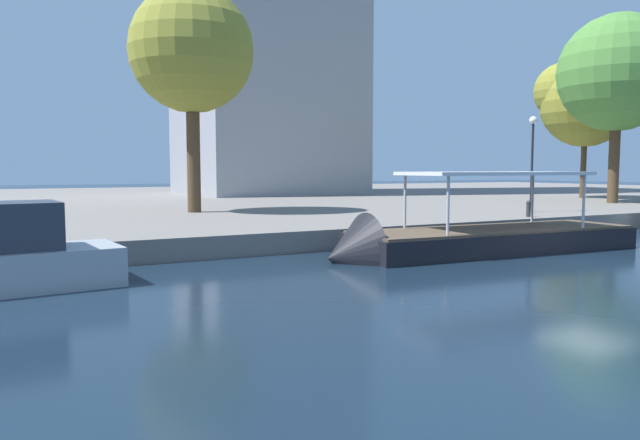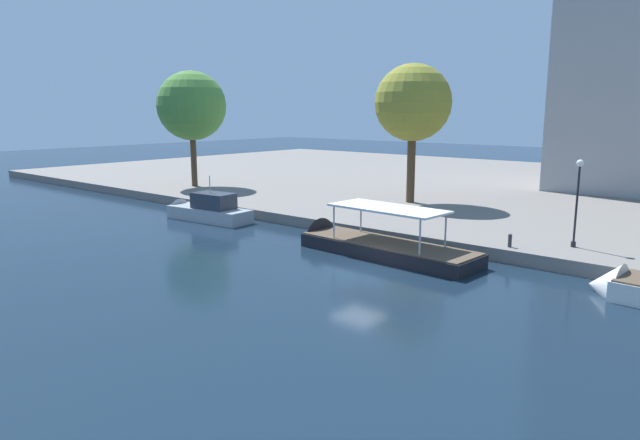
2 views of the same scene
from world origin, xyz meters
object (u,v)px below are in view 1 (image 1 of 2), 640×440
at_px(lamp_post, 532,154).
at_px(tree_3, 579,99).
at_px(mooring_bollard_1, 528,208).
at_px(tree_0, 617,71).
at_px(tree_2, 191,49).
at_px(tour_boat_1, 468,245).

xyz_separation_m(lamp_post, tree_3, (14.50, 8.85, 4.47)).
height_order(mooring_bollard_1, tree_0, tree_0).
xyz_separation_m(tree_0, tree_3, (3.36, 5.41, -1.07)).
height_order(tree_2, tree_3, tree_2).
relative_size(tree_0, tree_2, 1.08).
bearing_deg(tour_boat_1, lamp_post, -144.94).
xyz_separation_m(mooring_bollard_1, tree_2, (-12.73, 10.12, 7.72)).
height_order(lamp_post, tree_2, tree_2).
bearing_deg(tree_3, lamp_post, -148.60).
xyz_separation_m(lamp_post, tree_2, (-15.42, 7.80, 5.19)).
distance_m(tour_boat_1, tree_0, 24.37).
height_order(tree_0, tree_2, tree_0).
xyz_separation_m(mooring_bollard_1, lamp_post, (2.68, 2.32, 2.52)).
bearing_deg(mooring_bollard_1, tour_boat_1, -152.26).
height_order(mooring_bollard_1, tree_3, tree_3).
bearing_deg(tree_0, lamp_post, -162.84).
xyz_separation_m(mooring_bollard_1, tree_0, (13.82, 5.76, 8.06)).
relative_size(mooring_bollard_1, tree_3, 0.07).
bearing_deg(tree_2, tour_boat_1, -66.70).
xyz_separation_m(tour_boat_1, tree_0, (20.65, 9.35, 8.94)).
distance_m(tour_boat_1, mooring_bollard_1, 7.76).
height_order(tour_boat_1, tree_2, tree_2).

